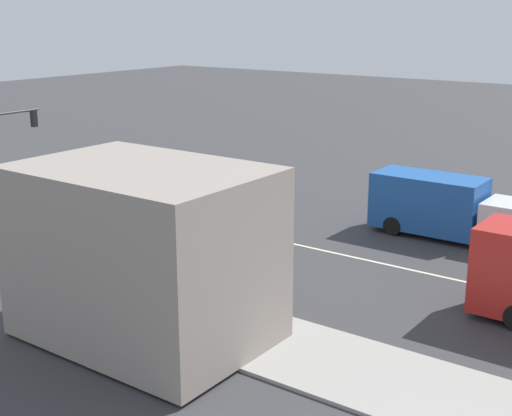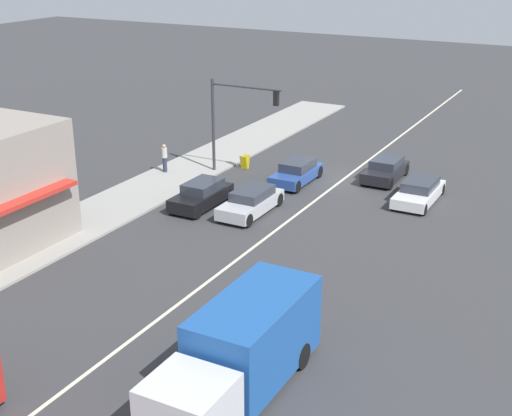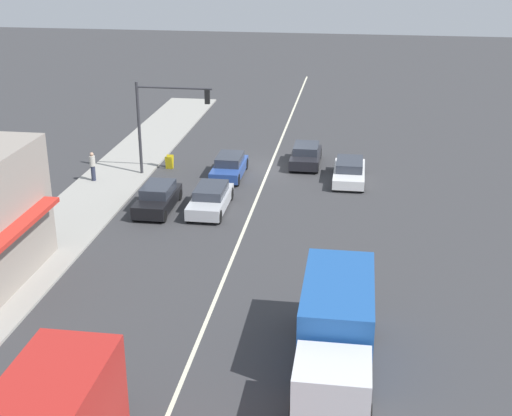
% 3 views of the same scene
% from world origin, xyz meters
% --- Properties ---
extents(ground_plane, '(160.00, 160.00, 0.00)m').
position_xyz_m(ground_plane, '(0.00, 18.00, 0.00)').
color(ground_plane, '#38383A').
extents(sidewalk_right, '(4.00, 73.00, 0.12)m').
position_xyz_m(sidewalk_right, '(9.00, 18.50, 0.06)').
color(sidewalk_right, '#9E9B93').
rests_on(sidewalk_right, ground).
extents(lane_marking_center, '(0.16, 60.00, 0.01)m').
position_xyz_m(lane_marking_center, '(0.00, 0.00, 0.00)').
color(lane_marking_center, beige).
rests_on(lane_marking_center, ground).
extents(building_corner_store, '(6.11, 7.75, 5.57)m').
position_xyz_m(building_corner_store, '(10.88, 17.49, 2.91)').
color(building_corner_store, gray).
rests_on(building_corner_store, sidewalk_right).
extents(delivery_truck, '(2.44, 7.50, 2.87)m').
position_xyz_m(delivery_truck, '(-5.00, 21.29, 1.47)').
color(delivery_truck, silver).
rests_on(delivery_truck, ground).
extents(sedan_silver, '(1.80, 4.34, 1.29)m').
position_xyz_m(sedan_silver, '(2.20, 7.45, 0.63)').
color(sedan_silver, '#B7BABF').
rests_on(sedan_silver, ground).
extents(suv_black, '(1.74, 4.03, 1.36)m').
position_xyz_m(suv_black, '(5.00, 7.80, 0.64)').
color(suv_black, black).
rests_on(suv_black, ground).
extents(sedan_dark, '(1.81, 3.85, 1.29)m').
position_xyz_m(sedan_dark, '(-2.20, -1.07, 0.63)').
color(sedan_dark, black).
rests_on(sedan_dark, ground).
extents(van_white, '(1.83, 4.41, 1.23)m').
position_xyz_m(van_white, '(-5.00, 1.60, 0.59)').
color(van_white, silver).
rests_on(van_white, ground).
extents(coupe_blue, '(1.74, 4.04, 1.30)m').
position_xyz_m(coupe_blue, '(2.20, 1.86, 0.63)').
color(coupe_blue, '#284793').
rests_on(coupe_blue, ground).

